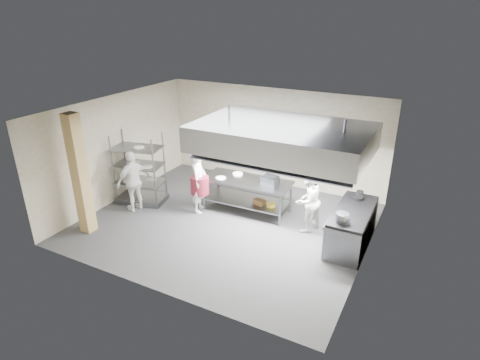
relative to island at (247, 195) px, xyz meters
The scene contains 23 objects.
floor 1.01m from the island, 99.76° to the right, with size 7.00×7.00×0.00m, color #313133.
ceiling 2.70m from the island, 99.76° to the right, with size 7.00×7.00×0.00m, color silver.
wall_back 2.36m from the island, 94.15° to the left, with size 7.00×7.00×0.00m, color gray.
wall_left 3.90m from the island, 166.32° to the right, with size 6.00×6.00×0.00m, color gray.
wall_right 3.62m from the island, 14.88° to the right, with size 6.00×6.00×0.00m, color gray.
column 4.27m from the island, 137.58° to the right, with size 0.30×0.30×3.00m, color tan.
exhaust_hood 2.31m from the island, 23.10° to the right, with size 4.00×2.50×0.60m, color slate.
hood_strip_a 1.71m from the island, 63.21° to the right, with size 1.60×0.12×0.04m, color white.
hood_strip_b 2.66m from the island, 13.44° to the right, with size 1.60×0.12×0.04m, color white.
wall_shelf 2.76m from the island, 49.82° to the left, with size 1.50×0.28×0.04m, color slate.
island is the anchor object (origin of this frame).
island_worktop 0.42m from the island, ahead, with size 2.38×0.99×0.06m, color slate.
island_undershelf 0.16m from the island, ahead, with size 2.19×0.89×0.04m, color slate.
pass_rack 3.12m from the island, 163.74° to the right, with size 1.33×0.78×2.00m, color slate, non-canonical shape.
cooking_range 2.95m from the island, ahead, with size 0.80×2.00×0.84m, color slate.
range_top 2.98m from the island, ahead, with size 0.78×1.96×0.06m, color black.
chef_head 1.36m from the island, 151.94° to the right, with size 0.64×0.42×1.75m, color silver.
chef_line 1.84m from the island, ahead, with size 0.79×0.61×1.62m, color silver.
chef_plating 3.09m from the island, 153.91° to the right, with size 0.99×0.41×1.69m, color white.
griddle 0.85m from the island, ahead, with size 0.41×0.32×0.20m, color slate.
wicker_basket 0.42m from the island, 11.08° to the right, with size 0.30×0.20×0.13m, color olive.
stockpot 3.07m from the island, 20.71° to the right, with size 0.29×0.29×0.20m, color gray.
plate_stack 3.08m from the island, 163.74° to the right, with size 0.28×0.28×0.05m, color white.
Camera 1 is at (4.52, -7.94, 5.16)m, focal length 30.00 mm.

